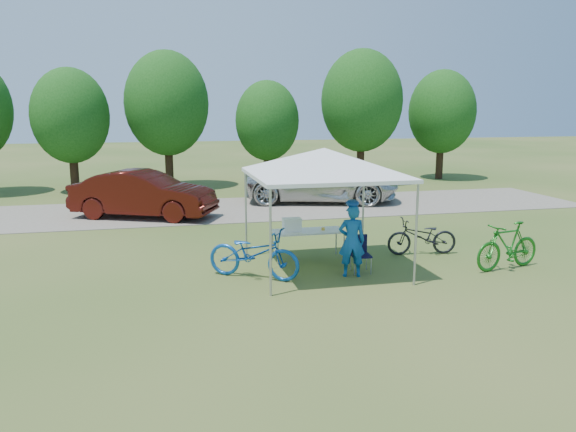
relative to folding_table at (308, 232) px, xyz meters
name	(u,v)px	position (x,y,z in m)	size (l,w,h in m)	color
ground	(323,269)	(0.09, -0.95, -0.66)	(100.00, 100.00, 0.00)	#2D5119
gravel_strip	(259,208)	(0.09, 7.05, -0.65)	(24.00, 5.00, 0.02)	gray
canopy	(324,151)	(0.09, -0.95, 1.99)	(4.53, 4.53, 3.00)	#A5A5AA
treeline	(228,109)	(-0.20, 13.10, 2.88)	(24.89, 4.28, 6.30)	#382314
folding_table	(308,232)	(0.00, 0.00, 0.00)	(1.71, 0.71, 0.70)	white
folding_chair	(359,250)	(0.84, -1.25, -0.18)	(0.45, 0.46, 0.81)	black
cooler	(292,225)	(-0.40, 0.00, 0.20)	(0.44, 0.30, 0.32)	white
ice_cream_cup	(323,229)	(0.36, -0.05, 0.08)	(0.09, 0.09, 0.06)	gold
cyclist	(352,241)	(0.54, -1.57, 0.13)	(0.57, 0.38, 1.57)	#124F94
bike_blue	(254,253)	(-1.52, -1.22, -0.12)	(0.72, 2.06, 1.08)	#114A99
bike_green	(508,246)	(4.14, -1.85, -0.12)	(0.51, 1.79, 1.07)	#166618
bike_dark	(422,237)	(2.86, -0.24, -0.20)	(0.61, 1.74, 0.91)	black
minivan	(321,180)	(2.69, 7.96, 0.17)	(2.70, 5.85, 1.63)	silver
sedan	(144,194)	(-3.92, 6.20, 0.13)	(1.63, 4.68, 1.54)	#42100B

